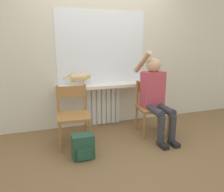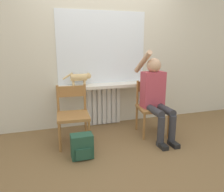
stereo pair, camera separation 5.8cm
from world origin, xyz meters
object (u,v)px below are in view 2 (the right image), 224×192
object	(u,v)px
person	(156,94)
chair_left	(73,114)
chair_right	(152,106)
cat	(80,77)
backpack	(82,146)

from	to	relation	value
person	chair_left	bearing A→B (deg)	174.85
chair_right	person	xyz separation A→B (m)	(-0.00, -0.11, 0.23)
person	cat	distance (m)	1.22
chair_right	cat	bearing A→B (deg)	160.73
chair_left	cat	distance (m)	0.71
chair_left	backpack	distance (m)	0.54
chair_right	cat	size ratio (longest dim) A/B	1.80
person	backpack	size ratio (longest dim) A/B	4.25
chair_left	person	distance (m)	1.26
cat	backpack	distance (m)	1.22
chair_right	person	size ratio (longest dim) A/B	0.63
person	cat	bearing A→B (deg)	148.57
backpack	chair_right	bearing A→B (deg)	20.85
chair_left	cat	world-z (taller)	cat
chair_left	chair_right	size ratio (longest dim) A/B	1.00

